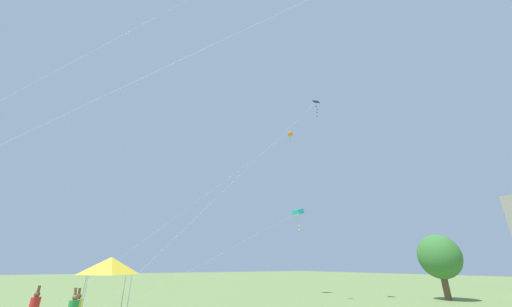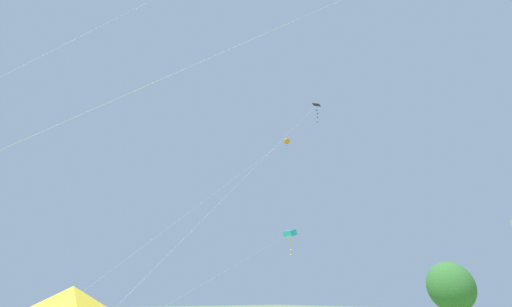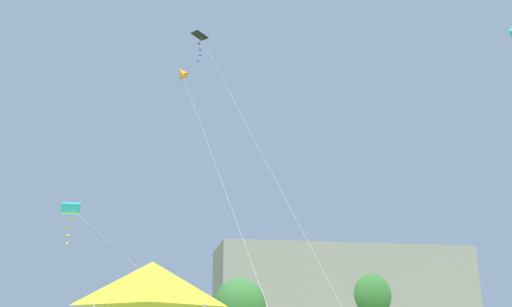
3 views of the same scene
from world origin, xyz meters
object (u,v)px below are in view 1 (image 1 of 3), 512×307
kite_cyan_box_2 (298,212)px  kite_black_delta_4 (316,103)px  festival_tent (110,266)px  kite_orange_diamond_3 (289,133)px

kite_cyan_box_2 → kite_black_delta_4: 13.49m
kite_cyan_box_2 → kite_black_delta_4: size_ratio=1.08×
festival_tent → kite_orange_diamond_3: bearing=86.2°
festival_tent → kite_orange_diamond_3: (1.00, 14.88, 13.03)m
kite_cyan_box_2 → festival_tent: bearing=-75.9°
festival_tent → kite_orange_diamond_3: 19.80m
kite_black_delta_4 → festival_tent: bearing=-97.1°
kite_orange_diamond_3 → kite_black_delta_4: 5.22m
festival_tent → kite_cyan_box_2: size_ratio=0.16×
festival_tent → kite_cyan_box_2: 22.06m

